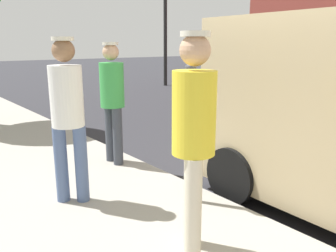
{
  "coord_description": "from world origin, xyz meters",
  "views": [
    {
      "loc": [
        3.75,
        2.16,
        1.85
      ],
      "look_at": [
        1.65,
        -0.42,
        1.05
      ],
      "focal_mm": 36.49,
      "sensor_mm": 36.0,
      "label": 1
    }
  ],
  "objects": [
    {
      "name": "parking_meter_near",
      "position": [
        1.35,
        -0.42,
        1.18
      ],
      "size": [
        0.14,
        0.18,
        1.52
      ],
      "color": "gray",
      "rests_on": "sidewalk_slab"
    },
    {
      "name": "pedestrian_in_yellow",
      "position": [
        1.98,
        0.3,
        1.19
      ],
      "size": [
        0.34,
        0.34,
        1.79
      ],
      "color": "beige",
      "rests_on": "sidewalk_slab"
    },
    {
      "name": "traffic_light_corner",
      "position": [
        -6.94,
        -10.15,
        3.52
      ],
      "size": [
        2.48,
        0.42,
        5.2
      ],
      "color": "black",
      "rests_on": "ground"
    },
    {
      "name": "pedestrian_in_green",
      "position": [
        1.34,
        -2.06,
        1.14
      ],
      "size": [
        0.34,
        0.36,
        1.73
      ],
      "color": "#383D47",
      "rests_on": "sidewalk_slab"
    },
    {
      "name": "ground_plane",
      "position": [
        0.0,
        0.0,
        0.0
      ],
      "size": [
        80.0,
        80.0,
        0.0
      ],
      "primitive_type": "plane",
      "color": "#2D2D33"
    },
    {
      "name": "pedestrian_in_white",
      "position": [
        2.35,
        -1.24,
        1.17
      ],
      "size": [
        0.34,
        0.34,
        1.77
      ],
      "color": "#4C608C",
      "rests_on": "sidewalk_slab"
    }
  ]
}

